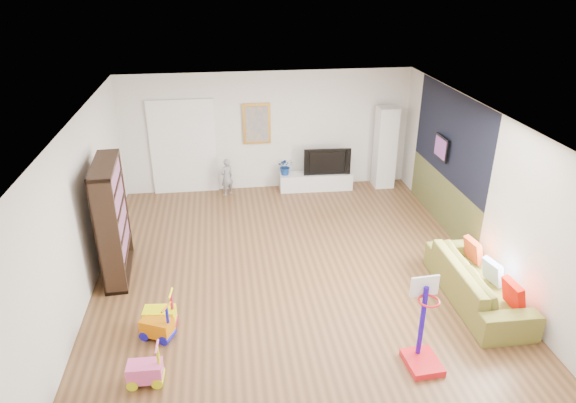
{
  "coord_description": "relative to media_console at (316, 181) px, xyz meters",
  "views": [
    {
      "loc": [
        -1.06,
        -7.36,
        4.8
      ],
      "look_at": [
        0.0,
        0.4,
        1.15
      ],
      "focal_mm": 32.0,
      "sensor_mm": 36.0,
      "label": 1
    }
  ],
  "objects": [
    {
      "name": "floor",
      "position": [
        -1.07,
        -3.46,
        -0.2
      ],
      "size": [
        6.5,
        7.5,
        0.0
      ],
      "primitive_type": "cube",
      "color": "brown",
      "rests_on": "ground"
    },
    {
      "name": "ceiling",
      "position": [
        -1.07,
        -3.46,
        2.5
      ],
      "size": [
        6.5,
        7.5,
        0.0
      ],
      "primitive_type": "cube",
      "color": "white",
      "rests_on": "ground"
    },
    {
      "name": "wall_back",
      "position": [
        -1.07,
        0.29,
        1.15
      ],
      "size": [
        6.5,
        0.0,
        2.7
      ],
      "primitive_type": "cube",
      "color": "silver",
      "rests_on": "ground"
    },
    {
      "name": "wall_front",
      "position": [
        -1.07,
        -7.21,
        1.15
      ],
      "size": [
        6.5,
        0.0,
        2.7
      ],
      "primitive_type": "cube",
      "color": "silver",
      "rests_on": "ground"
    },
    {
      "name": "wall_left",
      "position": [
        -4.32,
        -3.46,
        1.15
      ],
      "size": [
        0.0,
        7.5,
        2.7
      ],
      "primitive_type": "cube",
      "color": "silver",
      "rests_on": "ground"
    },
    {
      "name": "wall_right",
      "position": [
        2.18,
        -3.46,
        1.15
      ],
      "size": [
        0.0,
        7.5,
        2.7
      ],
      "primitive_type": "cube",
      "color": "white",
      "rests_on": "ground"
    },
    {
      "name": "navy_accent",
      "position": [
        2.16,
        -2.06,
        1.65
      ],
      "size": [
        0.01,
        3.2,
        1.7
      ],
      "primitive_type": "cube",
      "color": "black",
      "rests_on": "wall_right"
    },
    {
      "name": "olive_wainscot",
      "position": [
        2.16,
        -2.06,
        0.3
      ],
      "size": [
        0.01,
        3.2,
        1.0
      ],
      "primitive_type": "cube",
      "color": "brown",
      "rests_on": "wall_right"
    },
    {
      "name": "doorway",
      "position": [
        -2.97,
        0.25,
        0.85
      ],
      "size": [
        1.45,
        0.06,
        2.1
      ],
      "primitive_type": "cube",
      "color": "white",
      "rests_on": "ground"
    },
    {
      "name": "painting_back",
      "position": [
        -1.32,
        0.25,
        1.35
      ],
      "size": [
        0.62,
        0.06,
        0.92
      ],
      "primitive_type": "cube",
      "color": "gold",
      "rests_on": "wall_back"
    },
    {
      "name": "artwork_right",
      "position": [
        2.1,
        -1.86,
        1.35
      ],
      "size": [
        0.04,
        0.56,
        0.46
      ],
      "primitive_type": "cube",
      "color": "#7F3F8C",
      "rests_on": "wall_right"
    },
    {
      "name": "media_console",
      "position": [
        0.0,
        0.0,
        0.0
      ],
      "size": [
        1.69,
        0.47,
        0.39
      ],
      "primitive_type": "cube",
      "rotation": [
        0.0,
        0.0,
        -0.03
      ],
      "color": "silver",
      "rests_on": "ground"
    },
    {
      "name": "tall_cabinet",
      "position": [
        1.6,
        -0.01,
        0.75
      ],
      "size": [
        0.44,
        0.44,
        1.9
      ],
      "primitive_type": "cube",
      "rotation": [
        0.0,
        0.0,
        0.0
      ],
      "color": "silver",
      "rests_on": "ground"
    },
    {
      "name": "bookshelf",
      "position": [
        -3.96,
        -3.08,
        0.8
      ],
      "size": [
        0.44,
        1.38,
        1.99
      ],
      "primitive_type": "cube",
      "rotation": [
        0.0,
        0.0,
        0.06
      ],
      "color": "black",
      "rests_on": "ground"
    },
    {
      "name": "sofa",
      "position": [
        1.68,
        -4.64,
        0.13
      ],
      "size": [
        0.9,
        2.23,
        0.65
      ],
      "primitive_type": "imported",
      "rotation": [
        0.0,
        0.0,
        1.56
      ],
      "color": "olive",
      "rests_on": "ground"
    },
    {
      "name": "basketball_hoop",
      "position": [
        0.32,
        -5.91,
        0.44
      ],
      "size": [
        0.47,
        0.56,
        1.26
      ],
      "primitive_type": "cube",
      "rotation": [
        0.0,
        0.0,
        0.07
      ],
      "color": "red",
      "rests_on": "ground"
    },
    {
      "name": "ride_on_yellow",
      "position": [
        -3.15,
        -4.65,
        0.1
      ],
      "size": [
        0.47,
        0.32,
        0.6
      ],
      "primitive_type": "cube",
      "rotation": [
        0.0,
        0.0,
        -0.1
      ],
      "color": "#F7FF00",
      "rests_on": "ground"
    },
    {
      "name": "ride_on_orange",
      "position": [
        -3.17,
        -4.88,
        0.09
      ],
      "size": [
        0.5,
        0.42,
        0.57
      ],
      "primitive_type": "cube",
      "rotation": [
        0.0,
        0.0,
        -0.43
      ],
      "color": "#CF6E04",
      "rests_on": "ground"
    },
    {
      "name": "ride_on_pink",
      "position": [
        -3.24,
        -5.74,
        0.09
      ],
      "size": [
        0.43,
        0.28,
        0.57
      ],
      "primitive_type": "cube",
      "rotation": [
        0.0,
        0.0,
        -0.03
      ],
      "color": "#EE53A0",
      "rests_on": "ground"
    },
    {
      "name": "child",
      "position": [
        -2.05,
        -0.08,
        0.24
      ],
      "size": [
        0.38,
        0.35,
        0.87
      ],
      "primitive_type": "imported",
      "rotation": [
        0.0,
        0.0,
        3.73
      ],
      "color": "gray",
      "rests_on": "ground"
    },
    {
      "name": "tv",
      "position": [
        0.24,
        -0.01,
        0.5
      ],
      "size": [
        1.08,
        0.2,
        0.62
      ],
      "primitive_type": "imported",
      "rotation": [
        0.0,
        0.0,
        -0.05
      ],
      "color": "black",
      "rests_on": "media_console"
    },
    {
      "name": "vase_plant",
      "position": [
        -0.7,
        0.02,
        0.39
      ],
      "size": [
        0.38,
        0.33,
        0.4
      ],
      "primitive_type": "imported",
      "rotation": [
        0.0,
        0.0,
        -0.06
      ],
      "color": "navy",
      "rests_on": "media_console"
    },
    {
      "name": "pillow_left",
      "position": [
        1.88,
        -5.26,
        0.32
      ],
      "size": [
        0.13,
        0.42,
        0.41
      ],
      "primitive_type": "cube",
      "rotation": [
        0.0,
        0.0,
        0.06
      ],
      "color": "red",
      "rests_on": "sofa"
    },
    {
      "name": "pillow_center",
      "position": [
        1.88,
        -4.66,
        0.32
      ],
      "size": [
        0.17,
        0.38,
        0.37
      ],
      "primitive_type": "cube",
      "rotation": [
        0.0,
        0.0,
        0.2
      ],
      "color": "white",
      "rests_on": "sofa"
    },
    {
      "name": "pillow_right",
      "position": [
        1.88,
        -3.99,
        0.32
      ],
      "size": [
        0.15,
        0.39,
        0.38
      ],
      "primitive_type": "cube",
      "rotation": [
        0.0,
        0.0,
        0.14
      ],
      "color": "#AF3818",
      "rests_on": "sofa"
    }
  ]
}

